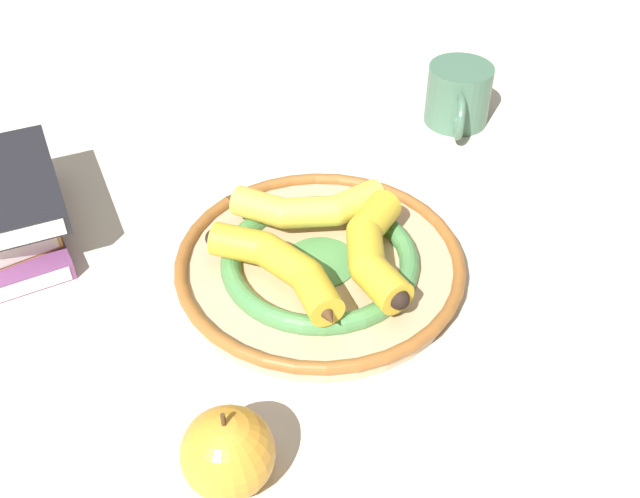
# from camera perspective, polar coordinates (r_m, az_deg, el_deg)

# --- Properties ---
(ground_plane) EXTENTS (2.80, 2.80, 0.00)m
(ground_plane) POSITION_cam_1_polar(r_m,az_deg,el_deg) (0.80, 1.49, -4.08)
(ground_plane) COLOR beige
(decorative_bowl) EXTENTS (0.31, 0.31, 0.03)m
(decorative_bowl) POSITION_cam_1_polar(r_m,az_deg,el_deg) (0.81, 0.00, -1.14)
(decorative_bowl) COLOR tan
(decorative_bowl) RESTS_ON ground_plane
(banana_a) EXTENTS (0.08, 0.19, 0.04)m
(banana_a) POSITION_cam_1_polar(r_m,az_deg,el_deg) (0.76, -2.93, -1.34)
(banana_a) COLOR gold
(banana_a) RESTS_ON decorative_bowl
(banana_b) EXTENTS (0.12, 0.16, 0.03)m
(banana_b) POSITION_cam_1_polar(r_m,az_deg,el_deg) (0.84, -1.10, 3.19)
(banana_b) COLOR yellow
(banana_b) RESTS_ON decorative_bowl
(banana_c) EXTENTS (0.16, 0.11, 0.04)m
(banana_c) POSITION_cam_1_polar(r_m,az_deg,el_deg) (0.78, 4.07, 0.21)
(banana_c) COLOR gold
(banana_c) RESTS_ON decorative_bowl
(coffee_mug) EXTENTS (0.13, 0.09, 0.08)m
(coffee_mug) POSITION_cam_1_polar(r_m,az_deg,el_deg) (1.07, 10.51, 11.46)
(coffee_mug) COLOR #477056
(coffee_mug) RESTS_ON ground_plane
(apple) EXTENTS (0.08, 0.08, 0.09)m
(apple) POSITION_cam_1_polar(r_m,az_deg,el_deg) (0.64, -7.02, -15.17)
(apple) COLOR gold
(apple) RESTS_ON ground_plane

